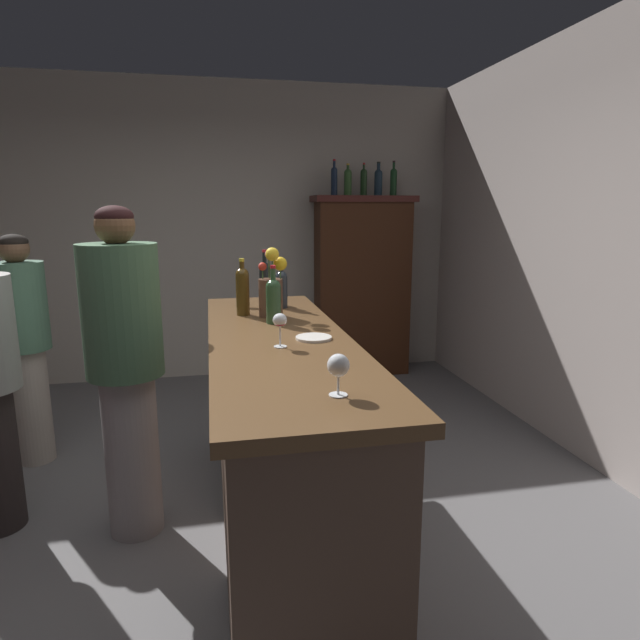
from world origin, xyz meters
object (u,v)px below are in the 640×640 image
cheese_plate (314,338)px  wine_bottle_pinot (243,289)px  display_bottle_midright (378,181)px  display_bottle_right (393,180)px  display_bottle_left (334,180)px  bar_counter (280,440)px  wine_glass_front (243,292)px  display_bottle_midleft (348,181)px  patron_near_entrance (24,340)px  wine_glass_rear (280,322)px  wine_bottle_syrah (282,287)px  wine_bottle_merlot (273,299)px  patron_in_grey (125,362)px  wine_bottle_rose (265,280)px  flower_arrangement (271,290)px  wine_glass_mid (338,367)px  display_bottle_center (364,181)px  display_cabinet (362,283)px

cheese_plate → wine_bottle_pinot: bearing=113.8°
display_bottle_midright → display_bottle_right: bearing=0.0°
display_bottle_left → bar_counter: bearing=-108.4°
bar_counter → cheese_plate: size_ratio=13.67×
bar_counter → wine_glass_front: (-0.11, 0.81, 0.62)m
display_bottle_midleft → patron_near_entrance: 3.11m
display_bottle_midleft → bar_counter: bearing=-111.0°
wine_bottle_pinot → wine_glass_rear: 0.76m
wine_bottle_syrah → wine_bottle_merlot: 0.44m
wine_glass_rear → display_bottle_left: display_bottle_left is taller
display_bottle_left → display_bottle_midright: display_bottle_left is taller
wine_glass_front → patron_in_grey: patron_in_grey is taller
bar_counter → wine_glass_rear: size_ratio=15.25×
wine_glass_front → bar_counter: bearing=-82.1°
cheese_plate → wine_bottle_rose: bearing=96.6°
bar_counter → wine_glass_front: wine_glass_front is taller
wine_bottle_merlot → flower_arrangement: bearing=86.6°
wine_bottle_rose → flower_arrangement: bearing=-91.3°
wine_bottle_syrah → cheese_plate: size_ratio=1.72×
wine_glass_mid → display_bottle_center: 3.77m
display_bottle_left → display_bottle_center: (0.29, -0.00, -0.01)m
cheese_plate → wine_bottle_syrah: bearing=92.7°
display_cabinet → wine_glass_front: 2.27m
bar_counter → flower_arrangement: 0.83m
patron_in_grey → display_cabinet: bearing=90.0°
wine_bottle_pinot → flower_arrangement: size_ratio=0.82×
wine_bottle_rose → display_bottle_midleft: display_bottle_midleft is taller
wine_bottle_pinot → wine_glass_rear: (0.11, -0.75, -0.04)m
display_cabinet → wine_glass_mid: (-1.10, -3.53, 0.24)m
wine_bottle_merlot → cheese_plate: bearing=-70.2°
display_bottle_midright → display_bottle_right: size_ratio=0.96×
wine_bottle_merlot → patron_near_entrance: patron_near_entrance is taller
wine_bottle_merlot → display_bottle_right: display_bottle_right is taller
wine_bottle_pinot → display_bottle_left: display_bottle_left is taller
wine_bottle_pinot → bar_counter: bearing=-76.4°
display_bottle_center → display_bottle_right: bearing=0.0°
display_bottle_midleft → display_bottle_right: display_bottle_right is taller
wine_bottle_rose → wine_bottle_syrah: bearing=-68.9°
wine_bottle_pinot → display_cabinet: bearing=58.2°
wine_glass_front → patron_in_grey: bearing=-137.4°
wine_bottle_syrah → display_bottle_midright: (1.21, 1.94, 0.73)m
wine_bottle_syrah → wine_glass_front: bearing=158.3°
wine_bottle_merlot → bar_counter: bearing=-92.3°
bar_counter → wine_glass_front: bearing=97.9°
wine_bottle_syrah → display_bottle_left: bearing=68.3°
patron_near_entrance → display_bottle_midleft: bearing=80.2°
display_cabinet → display_bottle_midright: display_bottle_midright is taller
wine_bottle_pinot → cheese_plate: wine_bottle_pinot is taller
wine_glass_mid → display_bottle_center: bearing=72.7°
display_bottle_left → wine_glass_front: bearing=-118.3°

